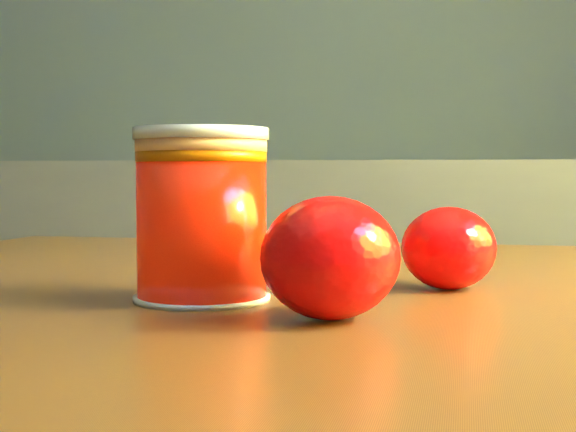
# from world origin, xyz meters

# --- Properties ---
(kitchen_counter) EXTENTS (3.15, 0.60, 0.90)m
(kitchen_counter) POSITION_xyz_m (0.00, 1.45, 0.45)
(kitchen_counter) COLOR #505055
(kitchen_counter) RESTS_ON ground
(juice_glass) EXTENTS (0.08, 0.08, 0.10)m
(juice_glass) POSITION_xyz_m (0.74, 0.04, 0.85)
(juice_glass) COLOR red
(juice_glass) RESTS_ON table
(orange_front) EXTENTS (0.08, 0.08, 0.07)m
(orange_front) POSITION_xyz_m (0.82, -0.02, 0.83)
(orange_front) COLOR #FF0C05
(orange_front) RESTS_ON table
(orange_back) EXTENTS (0.08, 0.08, 0.06)m
(orange_back) POSITION_xyz_m (0.89, 0.11, 0.82)
(orange_back) COLOR #FF0C05
(orange_back) RESTS_ON table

